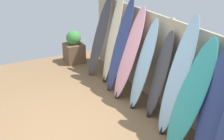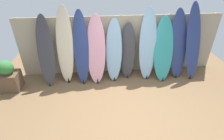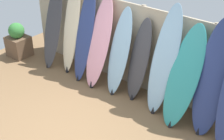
# 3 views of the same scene
# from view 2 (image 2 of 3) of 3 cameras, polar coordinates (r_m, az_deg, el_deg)

# --- Properties ---
(ground) EXTENTS (7.68, 7.68, 0.00)m
(ground) POSITION_cam_2_polar(r_m,az_deg,el_deg) (4.31, 6.26, -13.82)
(ground) COLOR brown
(fence_back) EXTENTS (6.08, 0.11, 1.80)m
(fence_back) POSITION_cam_2_polar(r_m,az_deg,el_deg) (5.46, 2.77, 8.17)
(fence_back) COLOR tan
(fence_back) RESTS_ON ground
(surfboard_charcoal_0) EXTENTS (0.51, 0.70, 1.94)m
(surfboard_charcoal_0) POSITION_cam_2_polar(r_m,az_deg,el_deg) (5.20, -20.78, 5.50)
(surfboard_charcoal_0) COLOR #38383D
(surfboard_charcoal_0) RESTS_ON ground
(surfboard_cream_1) EXTENTS (0.54, 0.61, 2.17)m
(surfboard_cream_1) POSITION_cam_2_polar(r_m,az_deg,el_deg) (5.11, -15.11, 7.51)
(surfboard_cream_1) COLOR beige
(surfboard_cream_1) RESTS_ON ground
(surfboard_navy_2) EXTENTS (0.44, 0.66, 2.04)m
(surfboard_navy_2) POSITION_cam_2_polar(r_m,az_deg,el_deg) (5.02, -10.04, 6.93)
(surfboard_navy_2) COLOR navy
(surfboard_navy_2) RESTS_ON ground
(surfboard_pink_3) EXTENTS (0.59, 0.72, 1.91)m
(surfboard_pink_3) POSITION_cam_2_polar(r_m,az_deg,el_deg) (5.02, -5.22, 6.44)
(surfboard_pink_3) COLOR pink
(surfboard_pink_3) RESTS_ON ground
(surfboard_skyblue_4) EXTENTS (0.52, 0.59, 1.79)m
(surfboard_skyblue_4) POSITION_cam_2_polar(r_m,az_deg,el_deg) (5.08, 0.64, 6.16)
(surfboard_skyblue_4) COLOR #8CB7D6
(surfboard_skyblue_4) RESTS_ON ground
(surfboard_charcoal_5) EXTENTS (0.50, 0.53, 1.66)m
(surfboard_charcoal_5) POSITION_cam_2_polar(r_m,az_deg,el_deg) (5.24, 5.16, 6.07)
(surfboard_charcoal_5) COLOR #38383D
(surfboard_charcoal_5) RESTS_ON ground
(surfboard_skyblue_6) EXTENTS (0.56, 0.64, 2.06)m
(surfboard_skyblue_6) POSITION_cam_2_polar(r_m,az_deg,el_deg) (5.24, 11.59, 7.93)
(surfboard_skyblue_6) COLOR #8CB7D6
(surfboard_skyblue_6) RESTS_ON ground
(surfboard_teal_7) EXTENTS (0.64, 0.77, 1.82)m
(surfboard_teal_7) POSITION_cam_2_polar(r_m,az_deg,el_deg) (5.35, 16.46, 6.40)
(surfboard_teal_7) COLOR teal
(surfboard_teal_7) RESTS_ON ground
(surfboard_navy_8) EXTENTS (0.60, 0.64, 2.02)m
(surfboard_navy_8) POSITION_cam_2_polar(r_m,az_deg,el_deg) (5.58, 20.84, 7.65)
(surfboard_navy_8) COLOR navy
(surfboard_navy_8) RESTS_ON ground
(surfboard_navy_9) EXTENTS (0.54, 0.77, 2.19)m
(surfboard_navy_9) POSITION_cam_2_polar(r_m,az_deg,el_deg) (5.70, 25.01, 8.20)
(surfboard_navy_9) COLOR navy
(surfboard_navy_9) RESTS_ON ground
(planter_box) EXTENTS (0.52, 0.48, 0.87)m
(planter_box) POSITION_cam_2_polar(r_m,az_deg,el_deg) (5.56, -30.58, -1.98)
(planter_box) COLOR brown
(planter_box) RESTS_ON ground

